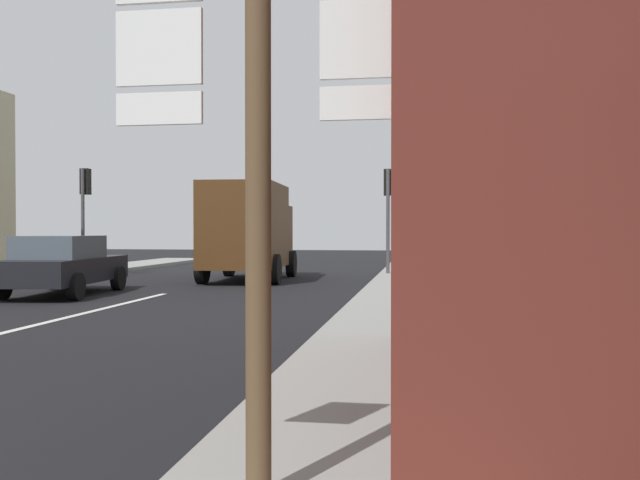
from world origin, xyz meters
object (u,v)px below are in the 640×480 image
at_px(traffic_light_far_right, 388,197).
at_px(route_sign_post, 259,173).
at_px(traffic_light_far_left, 85,197).
at_px(sedan_far, 63,264).
at_px(delivery_truck, 249,229).

bearing_deg(traffic_light_far_right, route_sign_post, -88.99).
bearing_deg(traffic_light_far_left, traffic_light_far_right, 6.83).
relative_size(sedan_far, traffic_light_far_right, 1.17).
xyz_separation_m(delivery_truck, traffic_light_far_right, (4.32, 2.28, 1.09)).
bearing_deg(sedan_far, route_sign_post, -56.21).
distance_m(route_sign_post, traffic_light_far_right, 19.58).
bearing_deg(traffic_light_far_right, sedan_far, -134.74).
bearing_deg(delivery_truck, traffic_light_far_right, 27.78).
xyz_separation_m(sedan_far, traffic_light_far_right, (7.61, 7.68, 1.98)).
xyz_separation_m(sedan_far, route_sign_post, (7.95, -11.88, 1.15)).
xyz_separation_m(delivery_truck, route_sign_post, (4.66, -17.29, 0.26)).
xyz_separation_m(sedan_far, traffic_light_far_left, (-2.85, 6.43, 2.02)).
xyz_separation_m(sedan_far, delivery_truck, (3.29, 5.40, 0.89)).
relative_size(delivery_truck, traffic_light_far_right, 1.38).
bearing_deg(route_sign_post, delivery_truck, 105.10).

